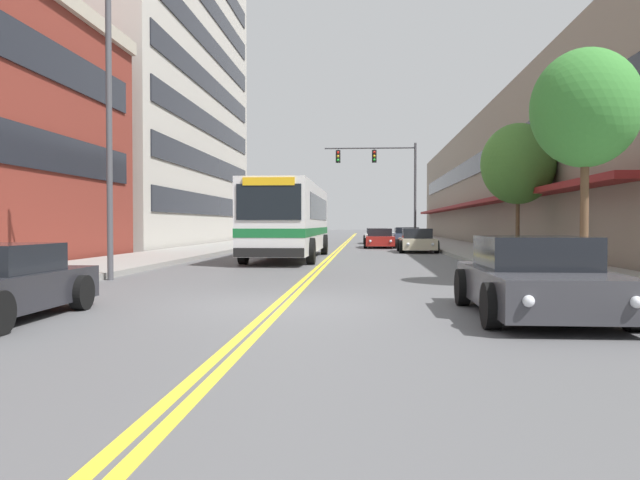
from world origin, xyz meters
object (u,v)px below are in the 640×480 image
at_px(car_silver_parked_left_mid, 275,238).
at_px(car_slate_blue_parked_right_far, 407,237).
at_px(car_white_moving_lead, 377,236).
at_px(street_lamp_left_near, 118,92).
at_px(city_bus, 291,218).
at_px(street_tree_right_near, 585,109).
at_px(street_tree_right_mid, 518,164).
at_px(traffic_signal_mast, 386,172).
at_px(fire_hydrant, 491,249).
at_px(car_dark_grey_parked_right_foreground, 536,279).
at_px(car_champagne_parked_right_mid, 417,241).
at_px(car_red_moving_second, 380,239).

bearing_deg(car_silver_parked_left_mid, car_slate_blue_parked_right_far, 8.86).
relative_size(car_white_moving_lead, street_lamp_left_near, 0.56).
relative_size(city_bus, street_tree_right_near, 2.27).
bearing_deg(street_tree_right_mid, street_lamp_left_near, -140.27).
bearing_deg(traffic_signal_mast, fire_hydrant, -83.09).
bearing_deg(car_silver_parked_left_mid, car_dark_grey_parked_right_foreground, -73.87).
height_order(city_bus, car_champagne_parked_right_mid, city_bus).
height_order(car_silver_parked_left_mid, car_red_moving_second, car_silver_parked_left_mid).
distance_m(car_champagne_parked_right_mid, street_lamp_left_near, 20.44).
distance_m(car_slate_blue_parked_right_far, car_white_moving_lead, 6.67).
xyz_separation_m(street_tree_right_near, street_tree_right_mid, (1.35, 12.12, -0.14)).
height_order(street_tree_right_near, fire_hydrant, street_tree_right_near).
bearing_deg(traffic_signal_mast, car_silver_parked_left_mid, -145.98).
distance_m(traffic_signal_mast, street_tree_right_mid, 19.47).
xyz_separation_m(car_silver_parked_left_mid, car_slate_blue_parked_right_far, (8.80, 1.37, 0.03)).
bearing_deg(car_red_moving_second, fire_hydrant, -79.20).
relative_size(car_slate_blue_parked_right_far, street_tree_right_near, 0.82).
relative_size(car_champagne_parked_right_mid, car_white_moving_lead, 0.87).
distance_m(street_lamp_left_near, street_tree_right_near, 11.89).
relative_size(car_silver_parked_left_mid, car_red_moving_second, 0.96).
bearing_deg(street_tree_right_mid, car_dark_grey_parked_right_foreground, -102.43).
bearing_deg(car_red_moving_second, car_white_moving_lead, 90.03).
relative_size(car_dark_grey_parked_right_foreground, traffic_signal_mast, 0.59).
distance_m(traffic_signal_mast, fire_hydrant, 24.63).
bearing_deg(car_dark_grey_parked_right_foreground, car_slate_blue_parked_right_far, 90.05).
relative_size(city_bus, car_white_moving_lead, 2.55).
distance_m(car_red_moving_second, street_tree_right_mid, 14.52).
distance_m(car_silver_parked_left_mid, car_dark_grey_parked_right_foreground, 31.78).
height_order(car_slate_blue_parked_right_far, car_white_moving_lead, car_slate_blue_parked_right_far).
height_order(car_silver_parked_left_mid, car_champagne_parked_right_mid, car_silver_parked_left_mid).
height_order(city_bus, car_silver_parked_left_mid, city_bus).
distance_m(city_bus, car_champagne_parked_right_mid, 8.92).
xyz_separation_m(city_bus, car_dark_grey_parked_right_foreground, (6.13, -17.09, -1.19)).
xyz_separation_m(city_bus, traffic_signal_mast, (4.79, 18.50, 3.51)).
relative_size(car_dark_grey_parked_right_foreground, street_tree_right_near, 0.81).
height_order(car_dark_grey_parked_right_foreground, street_tree_right_near, street_tree_right_near).
relative_size(car_slate_blue_parked_right_far, street_lamp_left_near, 0.52).
height_order(car_champagne_parked_right_mid, street_lamp_left_near, street_lamp_left_near).
distance_m(traffic_signal_mast, street_lamp_left_near, 30.78).
bearing_deg(car_red_moving_second, car_champagne_parked_right_mid, -73.33).
bearing_deg(city_bus, traffic_signal_mast, 75.49).
bearing_deg(city_bus, street_lamp_left_near, -106.49).
height_order(car_champagne_parked_right_mid, street_tree_right_mid, street_tree_right_mid).
distance_m(car_dark_grey_parked_right_foreground, traffic_signal_mast, 35.92).
relative_size(car_silver_parked_left_mid, fire_hydrant, 4.93).
bearing_deg(street_tree_right_mid, car_red_moving_second, 113.46).
distance_m(car_slate_blue_parked_right_far, street_tree_right_mid, 15.92).
bearing_deg(car_red_moving_second, city_bus, -108.46).
bearing_deg(street_tree_right_near, car_dark_grey_parked_right_foreground, -116.70).
distance_m(car_silver_parked_left_mid, street_tree_right_mid, 18.90).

